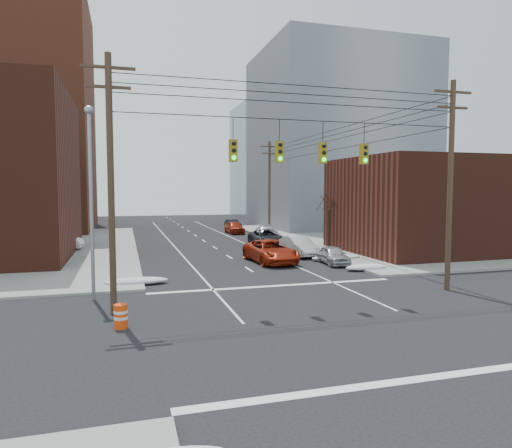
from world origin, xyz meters
TOP-DOWN VIEW (x-y plane):
  - ground at (0.00, 0.00)m, footprint 160.00×160.00m
  - sidewalk_ne at (27.00, 27.00)m, footprint 40.00×40.00m
  - building_brick_far at (-26.00, 74.00)m, footprint 22.00×18.00m
  - building_office at (22.00, 44.00)m, footprint 22.00×20.00m
  - building_glass at (24.00, 70.00)m, footprint 20.00×18.00m
  - building_storefront at (18.00, 16.00)m, footprint 16.00×12.00m
  - utility_pole_left at (-8.50, 3.00)m, footprint 2.20×0.28m
  - utility_pole_right at (8.50, 3.00)m, footprint 2.20×0.28m
  - utility_pole_far at (8.50, 34.00)m, footprint 2.20×0.28m
  - traffic_signals at (0.10, 2.97)m, footprint 17.00×0.42m
  - street_light at (-9.50, 6.00)m, footprint 0.44×0.44m
  - bare_tree at (9.59, 20.00)m, footprint 2.09×2.20m
  - snow_nw at (-7.40, 9.00)m, footprint 3.50×1.08m
  - snow_ne at (7.40, 9.50)m, footprint 3.00×1.08m
  - snow_east_far at (7.40, 14.00)m, footprint 4.00×1.08m
  - red_pickup at (2.32, 14.45)m, footprint 3.11×6.09m
  - parked_car_a at (6.40, 12.46)m, footprint 1.89×3.98m
  - parked_car_b at (5.57, 17.11)m, footprint 1.82×4.84m
  - parked_car_c at (5.03, 24.09)m, footprint 2.76×5.69m
  - parked_car_d at (6.40, 28.34)m, footprint 2.87×5.66m
  - parked_car_e at (4.95, 36.91)m, footprint 1.91×4.47m
  - parked_car_f at (6.40, 44.12)m, footprint 1.63×3.96m
  - lot_car_a at (-13.81, 25.19)m, footprint 4.88×2.38m
  - lot_car_b at (-15.64, 27.55)m, footprint 5.20×3.76m
  - construction_barrel at (-8.19, 0.80)m, footprint 0.66×0.66m

SIDE VIEW (x-z plane):
  - ground at x=0.00m, z-range 0.00..0.00m
  - sidewalk_ne at x=27.00m, z-range 0.00..0.15m
  - snow_nw at x=-7.40m, z-range 0.00..0.42m
  - snow_ne at x=7.40m, z-range 0.00..0.42m
  - snow_east_far at x=7.40m, z-range 0.00..0.42m
  - construction_barrel at x=-8.19m, z-range 0.01..0.95m
  - parked_car_f at x=6.40m, z-range 0.00..1.27m
  - parked_car_a at x=6.40m, z-range 0.00..1.31m
  - parked_car_e at x=4.95m, z-range 0.00..1.51m
  - parked_car_c at x=5.03m, z-range 0.00..1.56m
  - parked_car_d at x=6.40m, z-range 0.00..1.57m
  - parked_car_b at x=5.57m, z-range 0.00..1.58m
  - lot_car_b at x=-15.64m, z-range 0.15..1.46m
  - red_pickup at x=2.32m, z-range 0.00..1.65m
  - lot_car_a at x=-13.81m, z-range 0.15..1.69m
  - bare_tree at x=9.59m, z-range -0.15..4.79m
  - building_storefront at x=18.00m, z-range 0.00..8.00m
  - street_light at x=-9.50m, z-range 0.88..10.20m
  - utility_pole_left at x=-8.50m, z-range 0.28..11.28m
  - utility_pole_right at x=8.50m, z-range 0.28..11.28m
  - utility_pole_far at x=8.50m, z-range 0.28..11.28m
  - building_brick_far at x=-26.00m, z-range 0.00..12.00m
  - traffic_signals at x=0.10m, z-range 6.16..8.18m
  - building_glass at x=24.00m, z-range 0.00..22.00m
  - building_office at x=22.00m, z-range 0.00..25.00m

